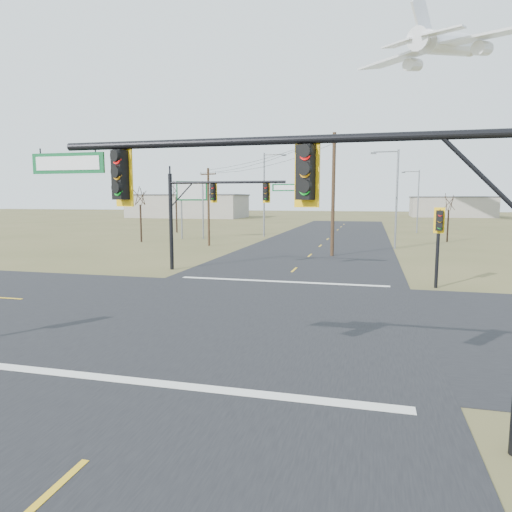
{
  "coord_description": "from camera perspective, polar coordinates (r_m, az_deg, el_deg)",
  "views": [
    {
      "loc": [
        4.9,
        -17.75,
        4.75
      ],
      "look_at": [
        0.16,
        1.0,
        2.3
      ],
      "focal_mm": 32.0,
      "sensor_mm": 36.0,
      "label": 1
    }
  ],
  "objects": [
    {
      "name": "streetlight_b",
      "position": [
        66.79,
        19.45,
        6.86
      ],
      "size": [
        2.41,
        0.39,
        8.61
      ],
      "rotation": [
        0.0,
        0.0,
        0.43
      ],
      "color": "gray",
      "rests_on": "ground"
    },
    {
      "name": "mast_arm_near",
      "position": [
        9.0,
        6.75,
        7.05
      ],
      "size": [
        10.33,
        0.58,
        6.47
      ],
      "rotation": [
        0.0,
        0.0,
        -0.39
      ],
      "color": "black",
      "rests_on": "ground"
    },
    {
      "name": "jet_airliner",
      "position": [
        84.0,
        22.73,
        23.3
      ],
      "size": [
        28.79,
        29.06,
        13.18
      ],
      "rotation": [
        0.0,
        -0.17,
        0.97
      ],
      "color": "white"
    },
    {
      "name": "ground",
      "position": [
        19.01,
        -1.21,
        -7.26
      ],
      "size": [
        320.0,
        320.0,
        0.0
      ],
      "primitive_type": "plane",
      "color": "brown",
      "rests_on": "ground"
    },
    {
      "name": "road_ns",
      "position": [
        19.01,
        -1.21,
        -7.22
      ],
      "size": [
        14.0,
        160.0,
        0.02
      ],
      "primitive_type": "cube",
      "color": "black",
      "rests_on": "ground"
    },
    {
      "name": "warehouse_mid",
      "position": [
        129.34,
        23.25,
        5.62
      ],
      "size": [
        20.0,
        12.0,
        5.0
      ],
      "primitive_type": "cube",
      "color": "#9B9689",
      "rests_on": "ground"
    },
    {
      "name": "stop_bar_far",
      "position": [
        26.15,
        3.16,
        -3.2
      ],
      "size": [
        12.0,
        0.4,
        0.01
      ],
      "primitive_type": "cube",
      "color": "silver",
      "rests_on": "road_ns"
    },
    {
      "name": "bare_tree_b",
      "position": [
        65.07,
        -9.98,
        8.24
      ],
      "size": [
        3.84,
        3.84,
        7.56
      ],
      "rotation": [
        0.0,
        0.0,
        0.37
      ],
      "color": "black",
      "rests_on": "ground"
    },
    {
      "name": "utility_pole_far",
      "position": [
        46.16,
        -5.95,
        6.35
      ],
      "size": [
        1.82,
        0.75,
        7.75
      ],
      "rotation": [
        0.0,
        0.0,
        -0.34
      ],
      "color": "#43301C",
      "rests_on": "ground"
    },
    {
      "name": "mast_arm_far",
      "position": [
        29.74,
        -5.03,
        6.94
      ],
      "size": [
        8.83,
        0.59,
        6.37
      ],
      "rotation": [
        0.0,
        0.0,
        -0.4
      ],
      "color": "black",
      "rests_on": "ground"
    },
    {
      "name": "streetlight_c",
      "position": [
        57.13,
        1.24,
        8.24
      ],
      "size": [
        2.89,
        0.45,
        10.3
      ],
      "rotation": [
        0.0,
        0.0,
        0.37
      ],
      "color": "gray",
      "rests_on": "ground"
    },
    {
      "name": "road_ew",
      "position": [
        19.01,
        -1.21,
        -7.23
      ],
      "size": [
        160.0,
        14.0,
        0.02
      ],
      "primitive_type": "cube",
      "color": "black",
      "rests_on": "ground"
    },
    {
      "name": "streetlight_a",
      "position": [
        44.89,
        16.94,
        7.47
      ],
      "size": [
        2.58,
        0.29,
        9.27
      ],
      "rotation": [
        0.0,
        0.0,
        0.12
      ],
      "color": "gray",
      "rests_on": "ground"
    },
    {
      "name": "stop_bar_near",
      "position": [
        12.3,
        -10.88,
        -15.48
      ],
      "size": [
        12.0,
        0.4,
        0.01
      ],
      "primitive_type": "cube",
      "color": "silver",
      "rests_on": "road_ns"
    },
    {
      "name": "bare_tree_c",
      "position": [
        54.22,
        22.99,
        6.26
      ],
      "size": [
        2.51,
        2.51,
        5.6
      ],
      "rotation": [
        0.0,
        0.0,
        0.06
      ],
      "color": "black",
      "rests_on": "ground"
    },
    {
      "name": "highway_sign",
      "position": [
        54.45,
        -8.0,
        7.1
      ],
      "size": [
        3.31,
        1.57,
        6.75
      ],
      "rotation": [
        0.0,
        0.0,
        0.43
      ],
      "color": "gray",
      "rests_on": "ground"
    },
    {
      "name": "utility_pole_near",
      "position": [
        38.13,
        9.63,
        7.78
      ],
      "size": [
        2.45,
        0.39,
        10.04
      ],
      "rotation": [
        0.0,
        0.0,
        -0.11
      ],
      "color": "#43301C",
      "rests_on": "ground"
    },
    {
      "name": "warehouse_left",
      "position": [
        116.75,
        -8.48,
        6.14
      ],
      "size": [
        28.0,
        14.0,
        5.5
      ],
      "primitive_type": "cube",
      "color": "#9B9689",
      "rests_on": "ground"
    },
    {
      "name": "pedestal_signal_ne",
      "position": [
        25.76,
        21.9,
        3.14
      ],
      "size": [
        0.66,
        0.57,
        4.31
      ],
      "rotation": [
        0.0,
        0.0,
        -0.33
      ],
      "color": "black",
      "rests_on": "ground"
    },
    {
      "name": "bare_tree_a",
      "position": [
        51.57,
        -14.3,
        7.33
      ],
      "size": [
        2.91,
        2.91,
        6.4
      ],
      "rotation": [
        0.0,
        0.0,
        0.12
      ],
      "color": "black",
      "rests_on": "ground"
    }
  ]
}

